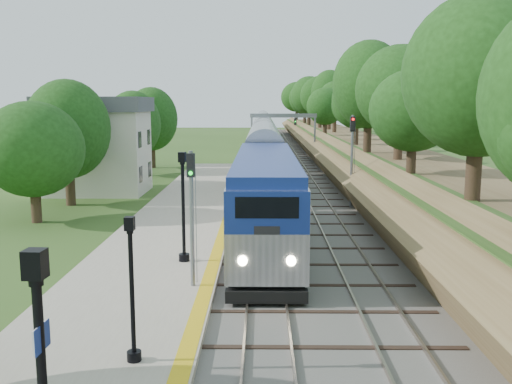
{
  "coord_description": "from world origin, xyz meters",
  "views": [
    {
      "loc": [
        -0.17,
        -17.43,
        7.5
      ],
      "look_at": [
        -0.5,
        12.64,
        2.8
      ],
      "focal_mm": 40.0,
      "sensor_mm": 36.0,
      "label": 1
    }
  ],
  "objects_px": {
    "signal_farside": "(352,151)",
    "signal_platform": "(192,204)",
    "station_building": "(97,144)",
    "lamppost_far": "(183,213)",
    "train": "(263,140)",
    "lamppost_mid": "(132,298)",
    "signal_gantry": "(283,125)"
  },
  "relations": [
    {
      "from": "station_building",
      "to": "lamppost_far",
      "type": "distance_m",
      "value": 24.59
    },
    {
      "from": "signal_gantry",
      "to": "signal_platform",
      "type": "distance_m",
      "value": 51.1
    },
    {
      "from": "train",
      "to": "signal_platform",
      "type": "bearing_deg",
      "value": -92.79
    },
    {
      "from": "signal_platform",
      "to": "lamppost_mid",
      "type": "bearing_deg",
      "value": -97.2
    },
    {
      "from": "signal_gantry",
      "to": "train",
      "type": "height_order",
      "value": "signal_gantry"
    },
    {
      "from": "train",
      "to": "signal_farside",
      "type": "distance_m",
      "value": 41.28
    },
    {
      "from": "train",
      "to": "lamppost_mid",
      "type": "height_order",
      "value": "train"
    },
    {
      "from": "lamppost_mid",
      "to": "signal_platform",
      "type": "bearing_deg",
      "value": 82.8
    },
    {
      "from": "signal_gantry",
      "to": "lamppost_far",
      "type": "bearing_deg",
      "value": -97.46
    },
    {
      "from": "station_building",
      "to": "lamppost_far",
      "type": "xyz_separation_m",
      "value": [
        10.28,
        -22.29,
        -1.49
      ]
    },
    {
      "from": "station_building",
      "to": "signal_platform",
      "type": "distance_m",
      "value": 28.1
    },
    {
      "from": "station_building",
      "to": "signal_platform",
      "type": "xyz_separation_m",
      "value": [
        11.1,
        -25.81,
        -0.44
      ]
    },
    {
      "from": "station_building",
      "to": "signal_farside",
      "type": "relative_size",
      "value": 1.31
    },
    {
      "from": "station_building",
      "to": "train",
      "type": "bearing_deg",
      "value": 67.47
    },
    {
      "from": "station_building",
      "to": "lamppost_far",
      "type": "relative_size",
      "value": 1.73
    },
    {
      "from": "station_building",
      "to": "train",
      "type": "relative_size",
      "value": 0.07
    },
    {
      "from": "train",
      "to": "signal_farside",
      "type": "relative_size",
      "value": 19.04
    },
    {
      "from": "train",
      "to": "lamppost_far",
      "type": "bearing_deg",
      "value": -93.8
    },
    {
      "from": "train",
      "to": "signal_platform",
      "type": "relative_size",
      "value": 23.43
    },
    {
      "from": "train",
      "to": "signal_platform",
      "type": "xyz_separation_m",
      "value": [
        -2.9,
        -59.55,
        1.32
      ]
    },
    {
      "from": "station_building",
      "to": "train",
      "type": "height_order",
      "value": "station_building"
    },
    {
      "from": "station_building",
      "to": "signal_platform",
      "type": "height_order",
      "value": "station_building"
    },
    {
      "from": "signal_farside",
      "to": "signal_platform",
      "type": "bearing_deg",
      "value": -115.86
    },
    {
      "from": "signal_gantry",
      "to": "signal_farside",
      "type": "height_order",
      "value": "signal_farside"
    },
    {
      "from": "lamppost_mid",
      "to": "lamppost_far",
      "type": "distance_m",
      "value": 10.18
    },
    {
      "from": "lamppost_mid",
      "to": "signal_farside",
      "type": "distance_m",
      "value": 27.37
    },
    {
      "from": "station_building",
      "to": "signal_gantry",
      "type": "distance_m",
      "value": 29.94
    },
    {
      "from": "signal_farside",
      "to": "lamppost_far",
      "type": "bearing_deg",
      "value": -123.05
    },
    {
      "from": "train",
      "to": "lamppost_mid",
      "type": "xyz_separation_m",
      "value": [
        -3.74,
        -66.2,
        -0.13
      ]
    },
    {
      "from": "station_building",
      "to": "lamppost_mid",
      "type": "distance_m",
      "value": 34.1
    },
    {
      "from": "signal_gantry",
      "to": "lamppost_far",
      "type": "relative_size",
      "value": 1.69
    },
    {
      "from": "signal_platform",
      "to": "signal_farside",
      "type": "height_order",
      "value": "signal_farside"
    }
  ]
}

